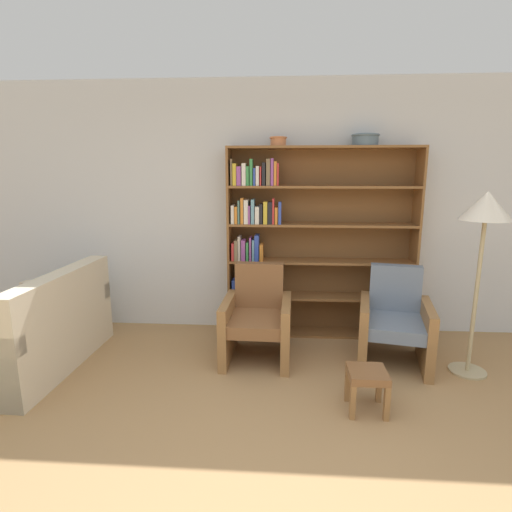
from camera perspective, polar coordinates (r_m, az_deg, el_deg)
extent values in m
cube|color=silver|center=(4.47, 3.98, 6.69)|extent=(12.00, 0.06, 2.75)
cube|color=brown|center=(4.36, -3.78, 1.85)|extent=(0.02, 0.30, 2.04)
cube|color=brown|center=(4.54, 21.70, 1.43)|extent=(0.02, 0.30, 2.04)
cube|color=brown|center=(4.28, 9.69, 15.05)|extent=(1.95, 0.30, 0.03)
cube|color=brown|center=(4.63, 8.81, -10.68)|extent=(1.95, 0.30, 0.03)
cube|color=brown|center=(4.48, 9.06, 2.01)|extent=(1.95, 0.01, 2.04)
cube|color=orange|center=(4.57, -3.17, -9.50)|extent=(0.02, 0.19, 0.18)
cube|color=#669EB2|center=(4.53, -2.83, -9.45)|extent=(0.04, 0.13, 0.21)
cube|color=red|center=(4.54, -2.34, -9.46)|extent=(0.03, 0.15, 0.20)
cube|color=#388C47|center=(4.54, -1.82, -9.20)|extent=(0.04, 0.18, 0.24)
cube|color=#4C756B|center=(4.52, -1.37, -9.10)|extent=(0.02, 0.15, 0.27)
cube|color=white|center=(4.52, -1.08, -9.18)|extent=(0.02, 0.15, 0.26)
cube|color=#7F6B4C|center=(4.55, -0.67, -9.61)|extent=(0.03, 0.19, 0.17)
cube|color=white|center=(4.52, -0.09, -9.02)|extent=(0.04, 0.17, 0.28)
cube|color=brown|center=(4.48, 8.98, -5.69)|extent=(1.95, 0.30, 0.03)
cube|color=#334CB2|center=(4.41, -3.11, -4.46)|extent=(0.04, 0.15, 0.18)
cube|color=white|center=(4.42, -2.68, -4.00)|extent=(0.02, 0.19, 0.24)
cube|color=orange|center=(4.41, -2.43, -4.42)|extent=(0.02, 0.16, 0.18)
cube|color=#669EB2|center=(4.41, -2.11, -4.37)|extent=(0.03, 0.16, 0.19)
cube|color=gold|center=(4.40, -1.65, -4.06)|extent=(0.03, 0.16, 0.24)
cube|color=gold|center=(4.42, -1.15, -4.36)|extent=(0.03, 0.19, 0.19)
cube|color=black|center=(4.41, -0.64, -4.44)|extent=(0.04, 0.19, 0.18)
cube|color=#7F6B4C|center=(4.37, -0.10, -3.94)|extent=(0.04, 0.14, 0.27)
cube|color=#669EB2|center=(4.39, 0.50, -3.92)|extent=(0.04, 0.17, 0.27)
cube|color=red|center=(4.41, 1.04, -4.57)|extent=(0.02, 0.19, 0.16)
cube|color=gold|center=(4.38, 1.34, -4.61)|extent=(0.02, 0.13, 0.17)
cube|color=brown|center=(4.38, 9.15, -0.72)|extent=(1.95, 0.30, 0.02)
cube|color=red|center=(4.33, -3.24, 0.71)|extent=(0.03, 0.17, 0.19)
cube|color=#7F6B4C|center=(4.32, -2.78, 0.91)|extent=(0.04, 0.17, 0.22)
cube|color=#B2A899|center=(4.31, -2.34, 1.17)|extent=(0.03, 0.16, 0.26)
cube|color=#994C99|center=(4.30, -1.77, 0.89)|extent=(0.04, 0.14, 0.23)
cube|color=#388C47|center=(4.30, -1.20, 0.72)|extent=(0.03, 0.14, 0.20)
cube|color=#994C99|center=(4.32, -0.75, 1.11)|extent=(0.02, 0.20, 0.25)
cube|color=#669EB2|center=(4.30, -0.35, 0.91)|extent=(0.02, 0.17, 0.23)
cube|color=#334CB2|center=(4.30, 0.14, 1.24)|extent=(0.04, 0.17, 0.28)
cube|color=orange|center=(4.30, 0.80, 0.58)|extent=(0.04, 0.16, 0.18)
cube|color=brown|center=(4.31, 9.32, 4.44)|extent=(1.95, 0.30, 0.02)
cube|color=white|center=(4.27, -3.26, 5.99)|extent=(0.03, 0.18, 0.19)
cube|color=orange|center=(4.26, -2.80, 5.89)|extent=(0.03, 0.17, 0.18)
cube|color=#4C756B|center=(4.24, -2.42, 6.30)|extent=(0.02, 0.14, 0.24)
cube|color=orange|center=(4.23, -1.96, 6.47)|extent=(0.03, 0.13, 0.27)
cube|color=white|center=(4.26, -1.36, 6.38)|extent=(0.04, 0.20, 0.25)
cube|color=#994C99|center=(4.23, -0.93, 5.93)|extent=(0.02, 0.13, 0.19)
cube|color=#669EB2|center=(4.26, -0.42, 6.41)|extent=(0.03, 0.19, 0.26)
cube|color=white|center=(4.23, 0.18, 5.87)|extent=(0.04, 0.14, 0.18)
cube|color=black|center=(4.23, 0.74, 6.04)|extent=(0.03, 0.14, 0.21)
cube|color=gold|center=(4.21, 1.36, 6.20)|extent=(0.04, 0.13, 0.23)
cube|color=black|center=(4.21, 2.01, 6.17)|extent=(0.04, 0.12, 0.23)
cube|color=red|center=(4.22, 2.50, 6.43)|extent=(0.02, 0.15, 0.27)
cube|color=orange|center=(4.25, 2.91, 5.84)|extent=(0.03, 0.20, 0.18)
cube|color=#334CB2|center=(4.22, 3.42, 6.17)|extent=(0.03, 0.14, 0.23)
cube|color=brown|center=(4.28, 9.50, 9.73)|extent=(1.95, 0.30, 0.02)
cube|color=#7F6B4C|center=(4.24, -3.45, 11.83)|extent=(0.02, 0.16, 0.27)
cube|color=gold|center=(4.26, -2.98, 11.54)|extent=(0.04, 0.20, 0.22)
cube|color=#994C99|center=(4.22, -2.41, 11.34)|extent=(0.04, 0.14, 0.19)
cube|color=white|center=(4.22, -1.70, 11.55)|extent=(0.04, 0.14, 0.23)
cube|color=#388C47|center=(4.22, -1.16, 11.36)|extent=(0.03, 0.16, 0.20)
cube|color=#388C47|center=(4.20, -0.66, 11.85)|extent=(0.03, 0.13, 0.27)
cube|color=#334CB2|center=(4.21, -0.20, 11.24)|extent=(0.02, 0.14, 0.18)
cube|color=white|center=(4.20, 0.24, 11.37)|extent=(0.03, 0.13, 0.20)
cube|color=red|center=(4.21, 0.68, 11.34)|extent=(0.02, 0.15, 0.19)
cube|color=black|center=(4.23, 1.15, 11.61)|extent=(0.03, 0.19, 0.23)
cube|color=#7F6B4C|center=(4.20, 1.77, 11.85)|extent=(0.04, 0.13, 0.27)
cube|color=#994C99|center=(4.22, 2.33, 11.88)|extent=(0.03, 0.18, 0.27)
cube|color=orange|center=(4.20, 2.77, 11.68)|extent=(0.03, 0.15, 0.24)
cube|color=red|center=(4.22, 3.15, 11.55)|extent=(0.02, 0.18, 0.23)
cylinder|color=#C67547|center=(4.27, 3.20, 15.99)|extent=(0.16, 0.16, 0.09)
torus|color=#C67547|center=(4.27, 3.21, 16.52)|extent=(0.18, 0.18, 0.02)
cylinder|color=slate|center=(4.35, 15.33, 15.65)|extent=(0.26, 0.26, 0.11)
torus|color=slate|center=(4.35, 15.37, 16.29)|extent=(0.28, 0.28, 0.02)
cube|color=beige|center=(4.35, -29.97, -10.68)|extent=(0.99, 1.54, 0.45)
cube|color=beige|center=(4.00, -26.08, -5.32)|extent=(0.21, 1.52, 0.45)
cube|color=beige|center=(4.87, -25.39, -6.89)|extent=(0.95, 0.14, 0.61)
cube|color=#A83838|center=(3.92, -29.21, -6.68)|extent=(0.18, 0.36, 0.37)
cube|color=#5B4C75|center=(4.24, -26.11, -5.01)|extent=(0.18, 0.36, 0.37)
cube|color=olive|center=(3.64, 4.24, -14.23)|extent=(0.07, 0.07, 0.35)
cube|color=olive|center=(3.70, -4.90, -13.84)|extent=(0.07, 0.07, 0.35)
cube|color=olive|center=(4.20, 4.44, -10.57)|extent=(0.07, 0.07, 0.35)
cube|color=olive|center=(4.24, -3.40, -10.30)|extent=(0.07, 0.07, 0.35)
cube|color=brown|center=(3.85, 0.10, -9.35)|extent=(0.50, 0.65, 0.12)
cube|color=brown|center=(4.03, 0.48, -4.33)|extent=(0.48, 0.13, 0.48)
cube|color=olive|center=(3.87, 4.30, -10.65)|extent=(0.10, 0.68, 0.59)
cube|color=olive|center=(3.92, -4.05, -10.35)|extent=(0.10, 0.68, 0.59)
cube|color=olive|center=(3.82, 23.67, -13.94)|extent=(0.08, 0.08, 0.35)
cube|color=olive|center=(3.78, 14.85, -13.63)|extent=(0.08, 0.08, 0.35)
cube|color=olive|center=(4.38, 22.58, -10.53)|extent=(0.08, 0.08, 0.35)
cube|color=olive|center=(4.34, 14.98, -10.22)|extent=(0.08, 0.08, 0.35)
cube|color=slate|center=(3.99, 19.22, -9.29)|extent=(0.60, 0.72, 0.12)
cube|color=slate|center=(4.17, 19.24, -4.46)|extent=(0.49, 0.21, 0.48)
cube|color=olive|center=(4.05, 23.15, -10.57)|extent=(0.21, 0.68, 0.59)
cube|color=olive|center=(4.01, 15.08, -10.24)|extent=(0.21, 0.68, 0.59)
cylinder|color=tan|center=(4.23, 27.93, -14.28)|extent=(0.32, 0.32, 0.02)
cylinder|color=tan|center=(3.99, 28.89, -5.28)|extent=(0.04, 0.04, 1.37)
cone|color=silver|center=(3.86, 30.08, 6.22)|extent=(0.41, 0.41, 0.24)
cube|color=olive|center=(3.38, 12.94, -17.51)|extent=(0.04, 0.04, 0.27)
cube|color=olive|center=(3.43, 17.16, -17.32)|extent=(0.04, 0.04, 0.27)
cube|color=olive|center=(3.18, 13.65, -19.65)|extent=(0.04, 0.04, 0.27)
cube|color=olive|center=(3.23, 18.19, -19.40)|extent=(0.04, 0.04, 0.27)
cube|color=brown|center=(3.22, 15.65, -15.93)|extent=(0.28, 0.28, 0.06)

